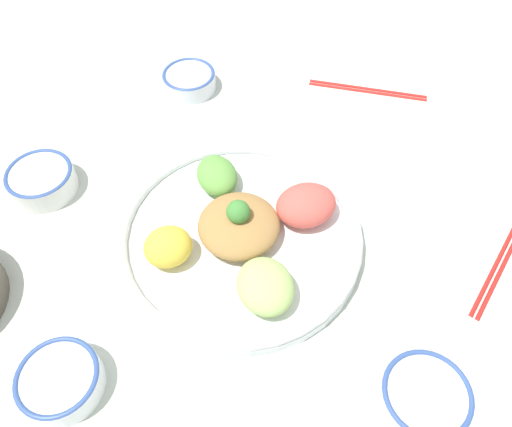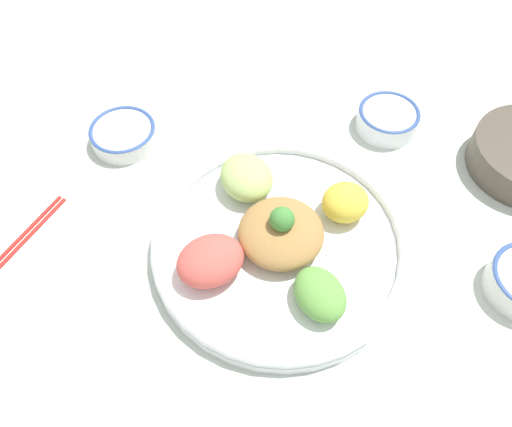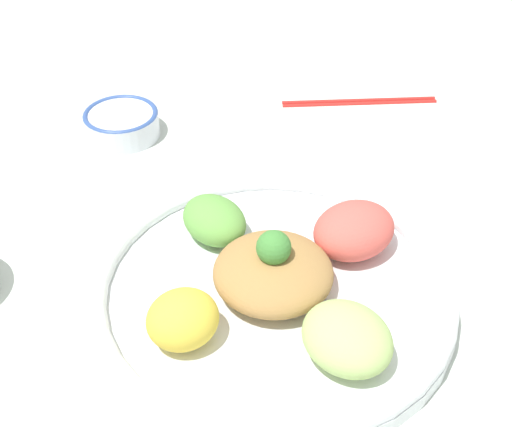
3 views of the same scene
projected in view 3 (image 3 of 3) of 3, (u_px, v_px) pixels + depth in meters
The scene contains 4 objects.
ground_plane at pixel (250, 313), 0.78m from camera, with size 2.40×2.40×0.00m, color silver.
salad_platter at pixel (277, 287), 0.78m from camera, with size 0.40×0.40×0.10m.
rice_bowl_blue at pixel (122, 123), 1.05m from camera, with size 0.11×0.11×0.04m.
chopsticks_pair_near at pixel (359, 101), 1.14m from camera, with size 0.22×0.14×0.01m.
Camera 3 is at (-0.29, -0.46, 0.58)m, focal length 50.00 mm.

